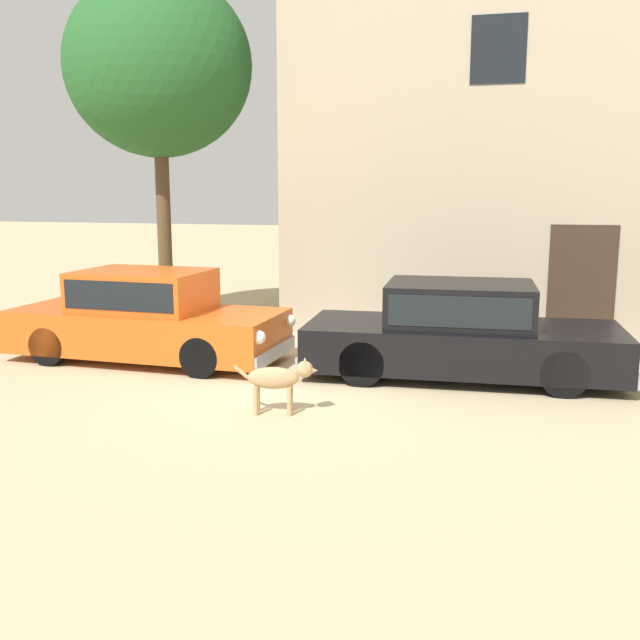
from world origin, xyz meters
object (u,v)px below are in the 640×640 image
at_px(parked_sedan_nearest, 146,316).
at_px(acacia_tree_left, 158,67).
at_px(stray_dog_spotted, 279,378).
at_px(parked_sedan_second, 461,331).

bearing_deg(parked_sedan_nearest, acacia_tree_left, 112.14).
height_order(parked_sedan_nearest, stray_dog_spotted, parked_sedan_nearest).
xyz_separation_m(parked_sedan_second, acacia_tree_left, (-5.90, 2.61, 4.25)).
xyz_separation_m(stray_dog_spotted, acacia_tree_left, (-3.88, 4.93, 4.49)).
bearing_deg(acacia_tree_left, parked_sedan_second, -23.83).
relative_size(parked_sedan_nearest, stray_dog_spotted, 4.37).
relative_size(stray_dog_spotted, acacia_tree_left, 0.16).
bearing_deg(parked_sedan_nearest, parked_sedan_second, 4.27).
bearing_deg(parked_sedan_second, stray_dog_spotted, -133.46).
height_order(parked_sedan_nearest, parked_sedan_second, parked_sedan_nearest).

